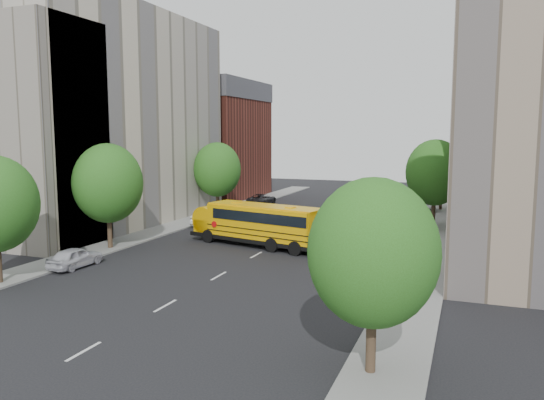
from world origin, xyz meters
The scene contains 21 objects.
ground centered at (0.00, 0.00, 0.00)m, with size 120.00×120.00×0.00m, color black.
sidewalk_left centered at (-11.50, 5.00, 0.06)m, with size 3.00×80.00×0.12m, color slate.
sidewalk_right centered at (11.50, 5.00, 0.06)m, with size 3.00×80.00×0.12m, color slate.
lane_markings centered at (0.00, 10.00, 0.01)m, with size 0.15×64.00×0.01m, color silver.
building_left_cream centered at (-18.00, 6.00, 10.00)m, with size 10.00×26.00×20.00m, color beige.
building_left_redbrick centered at (-18.00, 28.00, 6.50)m, with size 10.00×15.00×13.00m, color maroon.
building_left_near centered at (-18.00, -4.50, 8.50)m, with size 10.00×7.00×17.00m, color tan.
building_right_far centered at (18.00, 20.00, 9.00)m, with size 10.00×22.00×18.00m, color tan.
building_right_sidewall centered at (18.00, 9.00, 9.00)m, with size 10.10×0.30×18.00m, color brown.
street_tree_1 centered at (-11.00, -4.00, 4.95)m, with size 5.12×5.12×7.90m.
street_tree_2 centered at (-11.00, 14.00, 4.83)m, with size 4.99×4.99×7.71m.
street_tree_3 centered at (11.00, -18.00, 4.45)m, with size 4.61×4.61×7.11m.
street_tree_4 centered at (11.00, 14.00, 5.08)m, with size 5.25×5.25×8.10m.
street_tree_5 centered at (11.00, 26.00, 4.70)m, with size 4.86×4.86×7.51m.
school_bus centered at (-1.24, 1.04, 1.83)m, with size 11.89×5.30×3.28m.
safari_truck centered at (4.67, 6.22, 1.29)m, with size 5.82×2.47×2.44m.
parked_car_0 centered at (-9.60, -9.37, 0.67)m, with size 1.58×3.93×1.34m, color silver.
parked_car_1 centered at (-8.80, 8.04, 0.76)m, with size 1.61×4.63×1.53m, color white.
parked_car_2 centered at (-9.60, 23.14, 0.67)m, with size 2.23×4.84×1.35m, color black.
parked_car_3 centered at (8.80, -4.67, 0.66)m, with size 1.85×4.55×1.32m, color maroon.
parked_car_5 centered at (9.60, 24.11, 0.66)m, with size 1.39×3.98×1.31m, color #979893.
Camera 1 is at (14.07, -36.16, 8.57)m, focal length 35.00 mm.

